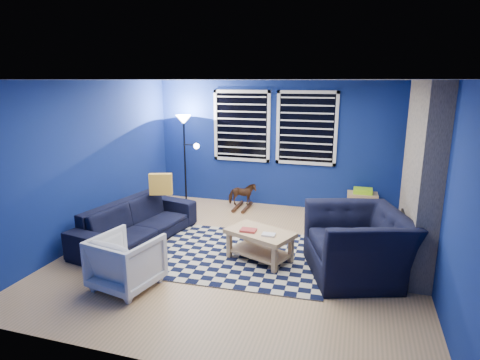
# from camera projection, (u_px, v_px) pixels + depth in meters

# --- Properties ---
(floor) EXTENTS (5.00, 5.00, 0.00)m
(floor) POSITION_uv_depth(u_px,v_px,m) (242.00, 254.00, 5.94)
(floor) COLOR tan
(floor) RESTS_ON ground
(ceiling) EXTENTS (5.00, 5.00, 0.00)m
(ceiling) POSITION_uv_depth(u_px,v_px,m) (243.00, 80.00, 5.33)
(ceiling) COLOR white
(ceiling) RESTS_ON wall_back
(wall_back) EXTENTS (5.00, 0.00, 5.00)m
(wall_back) POSITION_uv_depth(u_px,v_px,m) (278.00, 145.00, 7.95)
(wall_back) COLOR navy
(wall_back) RESTS_ON floor
(wall_left) EXTENTS (0.00, 5.00, 5.00)m
(wall_left) POSITION_uv_depth(u_px,v_px,m) (91.00, 161.00, 6.34)
(wall_left) COLOR navy
(wall_left) RESTS_ON floor
(wall_right) EXTENTS (0.00, 5.00, 5.00)m
(wall_right) POSITION_uv_depth(u_px,v_px,m) (437.00, 184.00, 4.93)
(wall_right) COLOR navy
(wall_right) RESTS_ON floor
(fireplace) EXTENTS (0.65, 2.00, 2.50)m
(fireplace) POSITION_uv_depth(u_px,v_px,m) (419.00, 179.00, 5.45)
(fireplace) COLOR gray
(fireplace) RESTS_ON floor
(window_left) EXTENTS (1.17, 0.06, 1.42)m
(window_left) POSITION_uv_depth(u_px,v_px,m) (242.00, 126.00, 8.04)
(window_left) COLOR black
(window_left) RESTS_ON wall_back
(window_right) EXTENTS (1.17, 0.06, 1.42)m
(window_right) POSITION_uv_depth(u_px,v_px,m) (306.00, 128.00, 7.68)
(window_right) COLOR black
(window_right) RESTS_ON wall_back
(tv) EXTENTS (0.07, 1.00, 0.58)m
(tv) POSITION_uv_depth(u_px,v_px,m) (415.00, 147.00, 6.77)
(tv) COLOR black
(tv) RESTS_ON wall_right
(rug) EXTENTS (2.58, 2.10, 0.02)m
(rug) POSITION_uv_depth(u_px,v_px,m) (240.00, 255.00, 5.87)
(rug) COLOR black
(rug) RESTS_ON floor
(sofa) EXTENTS (2.28, 1.21, 0.63)m
(sofa) POSITION_uv_depth(u_px,v_px,m) (137.00, 222.00, 6.33)
(sofa) COLOR black
(sofa) RESTS_ON floor
(armchair_big) EXTENTS (1.62, 1.52, 0.86)m
(armchair_big) POSITION_uv_depth(u_px,v_px,m) (357.00, 244.00, 5.21)
(armchair_big) COLOR black
(armchair_big) RESTS_ON floor
(armchair_bent) EXTENTS (0.85, 0.86, 0.67)m
(armchair_bent) POSITION_uv_depth(u_px,v_px,m) (126.00, 261.00, 4.91)
(armchair_bent) COLOR gray
(armchair_bent) RESTS_ON floor
(rocking_horse) EXTENTS (0.43, 0.59, 0.46)m
(rocking_horse) POSITION_uv_depth(u_px,v_px,m) (242.00, 194.00, 7.94)
(rocking_horse) COLOR #442916
(rocking_horse) RESTS_ON floor
(coffee_table) EXTENTS (1.06, 0.84, 0.46)m
(coffee_table) POSITION_uv_depth(u_px,v_px,m) (260.00, 239.00, 5.64)
(coffee_table) COLOR tan
(coffee_table) RESTS_ON rug
(cabinet) EXTENTS (0.56, 0.39, 0.54)m
(cabinet) POSITION_uv_depth(u_px,v_px,m) (362.00, 204.00, 7.50)
(cabinet) COLOR tan
(cabinet) RESTS_ON floor
(floor_lamp) EXTENTS (0.49, 0.30, 1.82)m
(floor_lamp) POSITION_uv_depth(u_px,v_px,m) (185.00, 132.00, 8.05)
(floor_lamp) COLOR black
(floor_lamp) RESTS_ON floor
(throw_pillow) EXTENTS (0.39, 0.23, 0.36)m
(throw_pillow) POSITION_uv_depth(u_px,v_px,m) (161.00, 184.00, 6.69)
(throw_pillow) COLOR gold
(throw_pillow) RESTS_ON sofa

